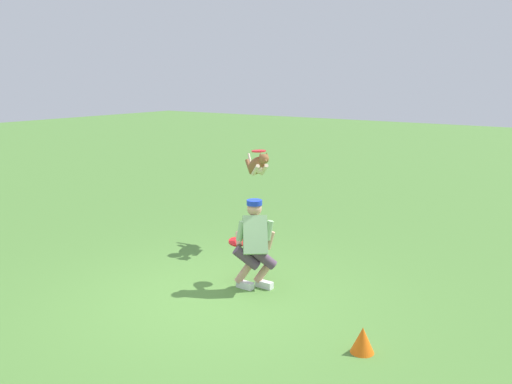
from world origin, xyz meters
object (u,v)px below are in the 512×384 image
object	(u,v)px
dog	(257,166)
person	(255,242)
training_cone	(363,340)
frisbee_flying	(259,151)
frisbee_held	(237,242)

from	to	relation	value
dog	person	bearing A→B (deg)	-18.70
person	training_cone	size ratio (longest dim) A/B	4.34
person	training_cone	xyz separation A→B (m)	(-2.05, 0.83, -0.55)
dog	frisbee_flying	bearing A→B (deg)	-9.99
person	frisbee_flying	distance (m)	2.14
dog	frisbee_held	bearing A→B (deg)	-27.36
frisbee_flying	frisbee_held	world-z (taller)	frisbee_flying
frisbee_held	person	bearing A→B (deg)	168.14
person	dog	xyz separation A→B (m)	(1.14, -1.69, 0.77)
person	frisbee_flying	size ratio (longest dim) A/B	5.25
person	training_cone	bearing A→B (deg)	-151.83
dog	frisbee_held	xyz separation A→B (m)	(-0.77, 1.61, -0.85)
training_cone	person	bearing A→B (deg)	-22.04
frisbee_flying	training_cone	bearing A→B (deg)	142.10
person	dog	bearing A→B (deg)	-5.76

